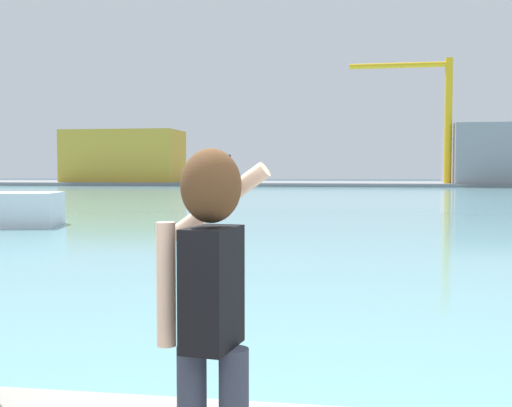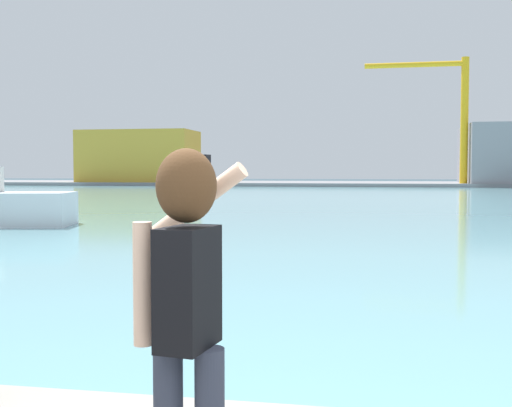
{
  "view_description": "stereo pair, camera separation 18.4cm",
  "coord_description": "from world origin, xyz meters",
  "px_view_note": "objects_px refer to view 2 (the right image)",
  "views": [
    {
      "loc": [
        0.19,
        -2.34,
        2.19
      ],
      "look_at": [
        -0.95,
        4.89,
        1.81
      ],
      "focal_mm": 44.21,
      "sensor_mm": 36.0,
      "label": 1
    },
    {
      "loc": [
        0.38,
        -2.31,
        2.19
      ],
      "look_at": [
        -0.95,
        4.89,
        1.81
      ],
      "focal_mm": 44.21,
      "sensor_mm": 36.0,
      "label": 2
    }
  ],
  "objects_px": {
    "warehouse_left": "(139,156)",
    "warehouse_right": "(507,154)",
    "person_photographer": "(186,295)",
    "port_crane": "(450,105)"
  },
  "relations": [
    {
      "from": "warehouse_right",
      "to": "port_crane",
      "type": "distance_m",
      "value": 11.5
    },
    {
      "from": "person_photographer",
      "to": "warehouse_right",
      "type": "distance_m",
      "value": 91.15
    },
    {
      "from": "person_photographer",
      "to": "warehouse_left",
      "type": "xyz_separation_m",
      "value": [
        -33.87,
        87.86,
        2.72
      ]
    },
    {
      "from": "person_photographer",
      "to": "warehouse_left",
      "type": "height_order",
      "value": "warehouse_left"
    },
    {
      "from": "warehouse_left",
      "to": "warehouse_right",
      "type": "xyz_separation_m",
      "value": [
        53.03,
        1.21,
        0.13
      ]
    },
    {
      "from": "warehouse_left",
      "to": "warehouse_right",
      "type": "height_order",
      "value": "warehouse_right"
    },
    {
      "from": "warehouse_right",
      "to": "port_crane",
      "type": "height_order",
      "value": "port_crane"
    },
    {
      "from": "person_photographer",
      "to": "port_crane",
      "type": "distance_m",
      "value": 85.39
    },
    {
      "from": "warehouse_left",
      "to": "warehouse_right",
      "type": "distance_m",
      "value": 53.04
    },
    {
      "from": "warehouse_left",
      "to": "person_photographer",
      "type": "bearing_deg",
      "value": -68.92
    }
  ]
}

